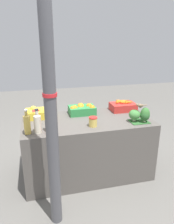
# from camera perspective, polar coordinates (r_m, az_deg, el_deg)

# --- Properties ---
(ground_plane) EXTENTS (10.00, 10.00, 0.00)m
(ground_plane) POSITION_cam_1_polar(r_m,az_deg,el_deg) (3.05, 0.00, -15.29)
(ground_plane) COLOR #605E59
(market_table) EXTENTS (1.57, 0.78, 0.75)m
(market_table) POSITION_cam_1_polar(r_m,az_deg,el_deg) (2.85, 0.00, -9.06)
(market_table) COLOR #56514C
(market_table) RESTS_ON ground_plane
(support_pole) EXTENTS (0.12, 0.12, 2.34)m
(support_pole) POSITION_cam_1_polar(r_m,az_deg,el_deg) (1.82, -9.50, 1.01)
(support_pole) COLOR #4C4C51
(support_pole) RESTS_ON ground_plane
(apple_crate) EXTENTS (0.34, 0.23, 0.14)m
(apple_crate) POSITION_cam_1_polar(r_m,az_deg,el_deg) (2.81, -12.49, -0.25)
(apple_crate) COLOR gold
(apple_crate) RESTS_ON market_table
(orange_crate) EXTENTS (0.34, 0.23, 0.14)m
(orange_crate) POSITION_cam_1_polar(r_m,az_deg,el_deg) (2.88, -1.35, 0.70)
(orange_crate) COLOR #2D8442
(orange_crate) RESTS_ON market_table
(carrot_crate) EXTENTS (0.34, 0.23, 0.14)m
(carrot_crate) POSITION_cam_1_polar(r_m,az_deg,el_deg) (3.06, 9.43, 1.50)
(carrot_crate) COLOR red
(carrot_crate) RESTS_ON market_table
(broccoli_pile) EXTENTS (0.24, 0.18, 0.19)m
(broccoli_pile) POSITION_cam_1_polar(r_m,az_deg,el_deg) (2.67, 13.91, -0.79)
(broccoli_pile) COLOR #2D602D
(broccoli_pile) RESTS_ON market_table
(juice_bottle_golden) EXTENTS (0.07, 0.07, 0.27)m
(juice_bottle_golden) POSITION_cam_1_polar(r_m,az_deg,el_deg) (2.36, -15.39, -2.92)
(juice_bottle_golden) COLOR gold
(juice_bottle_golden) RESTS_ON market_table
(juice_bottle_cloudy) EXTENTS (0.08, 0.08, 0.27)m
(juice_bottle_cloudy) POSITION_cam_1_polar(r_m,az_deg,el_deg) (2.36, -12.81, -2.76)
(juice_bottle_cloudy) COLOR beige
(juice_bottle_cloudy) RESTS_ON market_table
(juice_bottle_ruby) EXTENTS (0.06, 0.06, 0.29)m
(juice_bottle_ruby) POSITION_cam_1_polar(r_m,az_deg,el_deg) (2.36, -10.16, -2.26)
(juice_bottle_ruby) COLOR #B2333D
(juice_bottle_ruby) RESTS_ON market_table
(pickle_jar) EXTENTS (0.10, 0.10, 0.11)m
(pickle_jar) POSITION_cam_1_polar(r_m,az_deg,el_deg) (2.48, 1.57, -2.54)
(pickle_jar) COLOR #DBBC56
(pickle_jar) RESTS_ON market_table
(sparrow_bird) EXTENTS (0.13, 0.05, 0.05)m
(sparrow_bird) POSITION_cam_1_polar(r_m,az_deg,el_deg) (2.62, 13.72, 1.70)
(sparrow_bird) COLOR #4C3D2D
(sparrow_bird) RESTS_ON broccoli_pile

